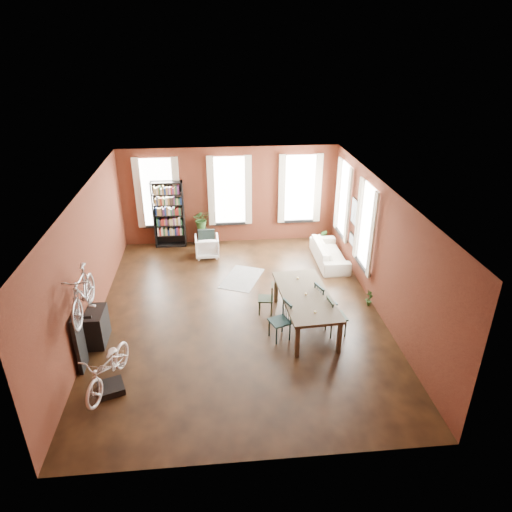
{
  "coord_description": "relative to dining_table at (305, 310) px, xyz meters",
  "views": [
    {
      "loc": [
        -0.52,
        -9.77,
        6.35
      ],
      "look_at": [
        0.48,
        0.6,
        1.28
      ],
      "focal_mm": 32.0,
      "sensor_mm": 36.0,
      "label": 1
    }
  ],
  "objects": [
    {
      "name": "plant_stand",
      "position": [
        -2.49,
        5.0,
        -0.13
      ],
      "size": [
        0.33,
        0.33,
        0.59
      ],
      "primitive_type": "cube",
      "rotation": [
        0.0,
        0.0,
        0.14
      ],
      "color": "black",
      "rests_on": "ground"
    },
    {
      "name": "dining_chair_b",
      "position": [
        -0.87,
        0.64,
        -0.02
      ],
      "size": [
        0.42,
        0.42,
        0.81
      ],
      "primitive_type": "cube",
      "rotation": [
        0.0,
        0.0,
        -1.72
      ],
      "color": "black",
      "rests_on": "ground"
    },
    {
      "name": "striped_rug",
      "position": [
        -1.35,
        2.47,
        -0.42
      ],
      "size": [
        1.43,
        1.72,
        0.01
      ],
      "primitive_type": "cube",
      "rotation": [
        0.0,
        0.0,
        -0.41
      ],
      "color": "black",
      "rests_on": "ground"
    },
    {
      "name": "cream_sofa",
      "position": [
        1.41,
        3.3,
        -0.02
      ],
      "size": [
        0.61,
        2.08,
        0.81
      ],
      "primitive_type": "imported",
      "rotation": [
        0.0,
        0.0,
        1.57
      ],
      "color": "beige",
      "rests_on": "ground"
    },
    {
      "name": "plant_small",
      "position": [
        1.84,
        0.71,
        -0.35
      ],
      "size": [
        0.46,
        0.47,
        0.16
      ],
      "primitive_type": "imported",
      "rotation": [
        0.0,
        0.0,
        0.74
      ],
      "color": "#294E1F",
      "rests_on": "ground"
    },
    {
      "name": "dining_table",
      "position": [
        0.0,
        0.0,
        0.0
      ],
      "size": [
        1.29,
        2.55,
        0.85
      ],
      "primitive_type": "cube",
      "rotation": [
        0.0,
        0.0,
        0.06
      ],
      "color": "#473B2A",
      "rests_on": "ground"
    },
    {
      "name": "plant_on_stand",
      "position": [
        -2.49,
        4.99,
        0.41
      ],
      "size": [
        0.63,
        0.69,
        0.49
      ],
      "primitive_type": "imported",
      "rotation": [
        0.0,
        0.0,
        0.12
      ],
      "color": "#2B5421",
      "rests_on": "plant_stand"
    },
    {
      "name": "plant_by_sofa",
      "position": [
        1.44,
        4.46,
        -0.29
      ],
      "size": [
        0.42,
        0.63,
        0.26
      ],
      "primitive_type": "imported",
      "rotation": [
        0.0,
        0.0,
        -0.16
      ],
      "color": "#2B5B24",
      "rests_on": "ground"
    },
    {
      "name": "bicycle_floor",
      "position": [
        -4.21,
        -1.89,
        0.57
      ],
      "size": [
        0.81,
        1.02,
        1.7
      ],
      "primitive_type": "imported",
      "rotation": [
        0.0,
        0.0,
        -0.27
      ],
      "color": "silver",
      "rests_on": "bike_trainer"
    },
    {
      "name": "white_armchair",
      "position": [
        -2.34,
        4.07,
        -0.05
      ],
      "size": [
        0.75,
        0.71,
        0.74
      ],
      "primitive_type": "imported",
      "rotation": [
        0.0,
        0.0,
        3.18
      ],
      "color": "white",
      "rests_on": "ground"
    },
    {
      "name": "dining_chair_a",
      "position": [
        -0.68,
        -0.48,
        0.04
      ],
      "size": [
        0.55,
        0.55,
        0.93
      ],
      "primitive_type": "cube",
      "rotation": [
        0.0,
        0.0,
        -1.2
      ],
      "color": "#173232",
      "rests_on": "ground"
    },
    {
      "name": "bike_wall_rack",
      "position": [
        -4.94,
        -1.1,
        0.23
      ],
      "size": [
        0.16,
        0.6,
        1.3
      ],
      "primitive_type": "cube",
      "color": "black",
      "rests_on": "ground"
    },
    {
      "name": "bicycle_hung",
      "position": [
        -4.69,
        -1.1,
        1.71
      ],
      "size": [
        0.47,
        1.0,
        1.66
      ],
      "primitive_type": "imported",
      "color": "#A5A8AD",
      "rests_on": "bike_wall_rack"
    },
    {
      "name": "dining_chair_d",
      "position": [
        0.53,
        0.2,
        0.07
      ],
      "size": [
        0.58,
        0.58,
        0.98
      ],
      "primitive_type": "cube",
      "rotation": [
        0.0,
        0.0,
        1.9
      ],
      "color": "#183235",
      "rests_on": "ground"
    },
    {
      "name": "console_table",
      "position": [
        -4.82,
        -0.2,
        -0.02
      ],
      "size": [
        0.4,
        0.8,
        0.8
      ],
      "primitive_type": "cube",
      "color": "black",
      "rests_on": "ground"
    },
    {
      "name": "bike_trainer",
      "position": [
        -4.23,
        -1.89,
        -0.35
      ],
      "size": [
        0.62,
        0.62,
        0.14
      ],
      "primitive_type": "cube",
      "rotation": [
        0.0,
        0.0,
        0.34
      ],
      "color": "black",
      "rests_on": "ground"
    },
    {
      "name": "dining_chair_c",
      "position": [
        0.66,
        -0.41,
        0.04
      ],
      "size": [
        0.48,
        0.48,
        0.94
      ],
      "primitive_type": "cube",
      "rotation": [
        0.0,
        0.0,
        1.68
      ],
      "color": "black",
      "rests_on": "ground"
    },
    {
      "name": "bookshelf",
      "position": [
        -3.54,
        5.0,
        0.68
      ],
      "size": [
        1.0,
        0.32,
        2.2
      ],
      "primitive_type": "cube",
      "color": "black",
      "rests_on": "ground"
    },
    {
      "name": "room",
      "position": [
        -1.29,
        1.31,
        1.71
      ],
      "size": [
        9.0,
        9.04,
        3.22
      ],
      "color": "black",
      "rests_on": "ground"
    }
  ]
}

